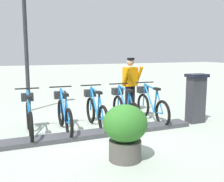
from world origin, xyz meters
TOP-DOWN VIEW (x-y plane):
  - ground_plane at (0.00, 0.00)m, footprint 60.00×60.00m
  - dock_rail_base at (0.00, 0.00)m, footprint 0.44×4.70m
  - payment_kiosk at (0.05, -2.75)m, footprint 0.36×0.52m
  - bike_docked_0 at (0.62, -1.75)m, footprint 1.72×0.54m
  - bike_docked_1 at (0.62, -0.97)m, footprint 1.72×0.54m
  - bike_docked_2 at (0.62, -0.19)m, footprint 1.72×0.54m
  - bike_docked_3 at (0.62, 0.59)m, footprint 1.72×0.54m
  - bike_docked_4 at (0.62, 1.37)m, footprint 1.72×0.54m
  - worker_near_rack at (1.73, -1.69)m, footprint 0.52×0.69m
  - lamp_post at (3.15, 1.15)m, footprint 0.32×0.32m
  - planter_bush at (-1.43, -0.01)m, footprint 0.76×0.76m

SIDE VIEW (x-z plane):
  - ground_plane at x=0.00m, z-range 0.00..0.00m
  - dock_rail_base at x=0.00m, z-range 0.00..0.10m
  - bike_docked_0 at x=0.62m, z-range -0.08..0.94m
  - bike_docked_1 at x=0.62m, z-range -0.08..0.94m
  - bike_docked_2 at x=0.62m, z-range -0.08..0.94m
  - bike_docked_3 at x=0.62m, z-range -0.08..0.94m
  - bike_docked_4 at x=0.62m, z-range -0.08..0.94m
  - planter_bush at x=-1.43m, z-range 0.06..1.03m
  - payment_kiosk at x=0.05m, z-range 0.03..1.31m
  - worker_near_rack at x=1.73m, z-range 0.08..1.74m
  - lamp_post at x=3.15m, z-range 0.60..4.38m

